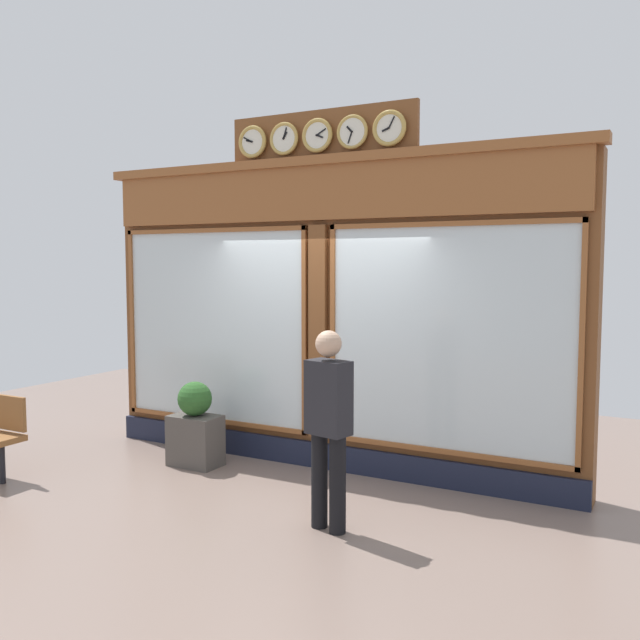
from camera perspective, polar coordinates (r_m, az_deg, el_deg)
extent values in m
plane|color=#7A665B|center=(5.56, -14.67, -19.18)|extent=(14.00, 14.00, 0.00)
cube|color=brown|center=(7.53, 0.54, 0.15)|extent=(5.61, 0.30, 3.27)
cube|color=#191E33|center=(7.65, -0.07, -11.18)|extent=(5.61, 0.08, 0.28)
cube|color=brown|center=(7.38, -0.15, 10.54)|extent=(5.50, 0.08, 0.58)
cube|color=brown|center=(7.44, -0.08, 13.12)|extent=(5.72, 0.20, 0.10)
cube|color=silver|center=(6.84, 10.53, -1.56)|extent=(2.46, 0.02, 2.20)
cube|color=brown|center=(6.79, 10.62, 7.89)|extent=(2.56, 0.04, 0.05)
cube|color=brown|center=(7.03, 10.33, -10.71)|extent=(2.56, 0.04, 0.05)
cube|color=brown|center=(6.55, 20.97, -2.08)|extent=(0.05, 0.04, 2.30)
cube|color=brown|center=(7.30, 1.08, -1.08)|extent=(0.05, 0.04, 2.30)
cube|color=silver|center=(8.17, -8.89, -0.51)|extent=(2.46, 0.02, 2.20)
cube|color=brown|center=(8.13, -9.08, 7.39)|extent=(2.56, 0.04, 0.05)
cube|color=brown|center=(8.34, -8.88, -8.24)|extent=(2.56, 0.04, 0.05)
cube|color=brown|center=(8.97, -15.35, -0.16)|extent=(0.05, 0.04, 2.30)
cube|color=brown|center=(7.47, -1.31, -0.95)|extent=(0.05, 0.04, 2.30)
cube|color=brown|center=(7.39, -0.11, -1.01)|extent=(0.20, 0.10, 2.30)
cube|color=brown|center=(7.51, 0.08, 15.02)|extent=(2.19, 0.06, 0.55)
cylinder|color=silver|center=(7.09, 5.80, 15.61)|extent=(0.29, 0.02, 0.29)
torus|color=#B79347|center=(7.09, 5.79, 15.61)|extent=(0.36, 0.05, 0.36)
cube|color=black|center=(7.09, 5.47, 15.50)|extent=(0.08, 0.01, 0.04)
cube|color=black|center=(7.08, 5.98, 16.07)|extent=(0.07, 0.01, 0.11)
sphere|color=black|center=(7.08, 5.74, 15.63)|extent=(0.02, 0.02, 0.02)
cylinder|color=silver|center=(7.26, 2.71, 15.38)|extent=(0.29, 0.02, 0.29)
torus|color=#B79347|center=(7.26, 2.70, 15.38)|extent=(0.35, 0.04, 0.35)
cube|color=black|center=(7.26, 2.46, 15.60)|extent=(0.07, 0.01, 0.07)
cube|color=black|center=(7.24, 2.50, 14.93)|extent=(0.05, 0.01, 0.12)
sphere|color=black|center=(7.24, 2.65, 15.40)|extent=(0.02, 0.02, 0.02)
cylinder|color=silver|center=(7.44, -0.23, 15.12)|extent=(0.29, 0.02, 0.29)
torus|color=#B79347|center=(7.44, -0.24, 15.12)|extent=(0.36, 0.04, 0.36)
cube|color=black|center=(7.41, -0.03, 15.05)|extent=(0.08, 0.01, 0.05)
cube|color=black|center=(7.41, 0.10, 15.39)|extent=(0.11, 0.01, 0.07)
sphere|color=black|center=(7.43, -0.30, 15.14)|extent=(0.02, 0.02, 0.02)
cylinder|color=silver|center=(7.64, -3.01, 14.84)|extent=(0.29, 0.02, 0.29)
torus|color=#B79347|center=(7.64, -3.03, 14.84)|extent=(0.35, 0.04, 0.35)
cube|color=black|center=(7.63, -2.93, 15.11)|extent=(0.06, 0.01, 0.08)
cube|color=black|center=(7.63, -2.94, 15.30)|extent=(0.05, 0.01, 0.12)
sphere|color=black|center=(7.63, -3.08, 14.86)|extent=(0.02, 0.02, 0.02)
cylinder|color=silver|center=(7.86, -5.64, 14.54)|extent=(0.29, 0.02, 0.29)
torus|color=#B79347|center=(7.86, -5.66, 14.54)|extent=(0.36, 0.05, 0.36)
cube|color=black|center=(7.87, -5.94, 14.60)|extent=(0.08, 0.01, 0.04)
cube|color=black|center=(7.88, -6.04, 14.71)|extent=(0.11, 0.01, 0.07)
sphere|color=black|center=(7.85, -5.71, 14.56)|extent=(0.02, 0.02, 0.02)
cylinder|color=black|center=(5.96, -0.05, -13.15)|extent=(0.14, 0.14, 0.82)
cylinder|color=black|center=(5.83, 1.47, -13.55)|extent=(0.14, 0.14, 0.82)
cube|color=#232328|center=(5.71, 0.71, -6.47)|extent=(0.40, 0.29, 0.62)
sphere|color=tan|center=(5.64, 0.72, -1.98)|extent=(0.22, 0.22, 0.22)
cube|color=#4C4742|center=(7.82, -10.33, -9.85)|extent=(0.56, 0.36, 0.56)
sphere|color=#285623|center=(7.71, -10.38, -6.46)|extent=(0.38, 0.38, 0.38)
cylinder|color=black|center=(7.81, -24.95, -10.66)|extent=(0.06, 0.06, 0.45)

